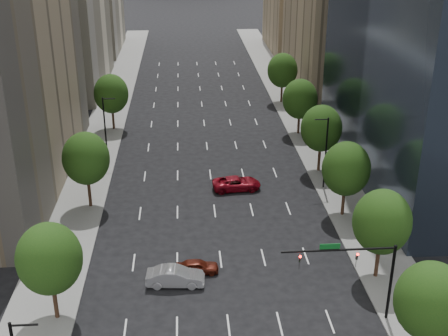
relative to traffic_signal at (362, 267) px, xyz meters
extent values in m
cube|color=slate|center=(-26.03, 30.00, -5.10)|extent=(6.00, 200.00, 0.15)
cube|color=slate|center=(4.97, 30.00, -5.10)|extent=(6.00, 200.00, 0.15)
cube|color=beige|center=(-35.53, 106.00, 3.83)|extent=(14.00, 26.00, 18.00)
cube|color=#8C7759|center=(14.47, 70.00, 9.83)|extent=(14.00, 30.00, 30.00)
cube|color=#8C7759|center=(14.47, 103.00, 2.83)|extent=(14.00, 26.00, 16.00)
ellipsoid|color=#0F360E|center=(3.47, -5.00, 0.23)|extent=(5.20, 5.20, 5.98)
cylinder|color=#382316|center=(3.47, 6.00, -3.17)|extent=(0.36, 0.36, 4.00)
ellipsoid|color=#0F360E|center=(3.47, 6.00, 0.59)|extent=(5.20, 5.20, 5.98)
cylinder|color=#382316|center=(3.47, 18.00, -3.22)|extent=(0.36, 0.36, 3.90)
ellipsoid|color=#0F360E|center=(3.47, 18.00, 0.44)|extent=(5.20, 5.20, 5.98)
cylinder|color=#382316|center=(3.47, 30.00, -3.12)|extent=(0.36, 0.36, 4.10)
ellipsoid|color=#0F360E|center=(3.47, 30.00, 0.73)|extent=(5.20, 5.20, 5.98)
cylinder|color=#382316|center=(3.47, 44.00, -3.27)|extent=(0.36, 0.36, 3.80)
ellipsoid|color=#0F360E|center=(3.47, 44.00, 0.30)|extent=(5.20, 5.20, 5.98)
cylinder|color=#382316|center=(3.47, 60.00, -3.17)|extent=(0.36, 0.36, 4.00)
ellipsoid|color=#0F360E|center=(3.47, 60.00, 0.59)|extent=(5.20, 5.20, 5.98)
cylinder|color=#382316|center=(-24.53, 2.00, -3.17)|extent=(0.36, 0.36, 4.00)
ellipsoid|color=#0F360E|center=(-24.53, 2.00, 0.59)|extent=(5.20, 5.20, 5.98)
cylinder|color=#382316|center=(-24.53, 22.00, -3.10)|extent=(0.36, 0.36, 4.15)
ellipsoid|color=#0F360E|center=(-24.53, 22.00, 0.80)|extent=(5.20, 5.20, 5.98)
cylinder|color=#382316|center=(-24.53, 48.00, -3.20)|extent=(0.36, 0.36, 3.95)
ellipsoid|color=#0F360E|center=(-24.53, 48.00, 0.52)|extent=(5.20, 5.20, 5.98)
cylinder|color=black|center=(2.97, 25.00, -0.67)|extent=(0.20, 0.20, 9.00)
cylinder|color=black|center=(2.17, 25.00, 3.63)|extent=(1.60, 0.14, 0.14)
cylinder|color=black|center=(-23.23, -10.00, 3.63)|extent=(1.60, 0.14, 0.14)
cylinder|color=black|center=(-24.03, 35.00, -0.67)|extent=(0.20, 0.20, 9.00)
cylinder|color=black|center=(-23.23, 35.00, 3.63)|extent=(1.60, 0.14, 0.14)
cylinder|color=black|center=(2.47, 0.00, -1.67)|extent=(0.24, 0.24, 7.00)
cylinder|color=black|center=(-2.03, 0.00, 1.63)|extent=(9.00, 0.18, 0.18)
imported|color=black|center=(-0.53, 0.00, 1.08)|extent=(0.18, 0.22, 1.10)
imported|color=black|center=(-5.03, 0.00, 1.08)|extent=(0.18, 0.22, 1.10)
sphere|color=#FF0C07|center=(-0.53, -0.18, 1.28)|extent=(0.20, 0.20, 0.20)
sphere|color=#FF0C07|center=(-5.03, -0.18, 1.28)|extent=(0.20, 0.20, 0.20)
cube|color=#0C591E|center=(-2.73, 0.00, 1.98)|extent=(1.60, 0.06, 0.45)
imported|color=#53180D|center=(-12.83, 7.84, -4.50)|extent=(3.99, 1.67, 1.35)
imported|color=#A5A6AB|center=(-14.83, 6.08, -4.31)|extent=(5.32, 2.16, 1.72)
imported|color=maroon|center=(-7.57, 25.38, -4.37)|extent=(6.01, 3.17, 1.61)
camera|label=1|loc=(-13.61, -38.11, 25.53)|focal=46.94mm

